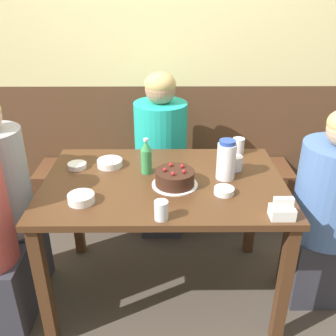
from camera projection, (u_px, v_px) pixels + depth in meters
ground_plane at (164, 288)px, 2.38m from camera, size 12.00×12.00×0.00m
back_wall at (164, 58)px, 2.77m from camera, size 4.80×0.04×2.50m
bench_seat at (164, 192)px, 3.03m from camera, size 1.98×0.38×0.45m
dining_table at (164, 196)px, 2.08m from camera, size 1.31×0.86×0.78m
birthday_cake at (175, 178)px, 1.97m from camera, size 0.24×0.24×0.10m
water_pitcher at (226, 160)px, 2.02m from camera, size 0.10×0.10×0.22m
soju_bottle at (146, 157)px, 2.08m from camera, size 0.06×0.06×0.21m
napkin_holder at (282, 210)px, 1.70m from camera, size 0.11×0.08×0.11m
bowl_soup_white at (77, 166)px, 2.17m from camera, size 0.11×0.11×0.03m
bowl_rice_small at (110, 163)px, 2.19m from camera, size 0.15×0.15×0.04m
bowl_side_dish at (81, 198)px, 1.83m from camera, size 0.13×0.13×0.04m
bowl_sauce_shallow at (224, 191)px, 1.90m from camera, size 0.10×0.10×0.03m
glass_water_tall at (238, 146)px, 2.35m from camera, size 0.07×0.07×0.10m
glass_tumbler_short at (161, 210)px, 1.68m from camera, size 0.06×0.06×0.09m
glass_shot_small at (236, 163)px, 2.13m from camera, size 0.08×0.08×0.08m
person_teal_shirt at (161, 156)px, 2.73m from camera, size 0.37×0.37×1.22m
person_grey_tee at (327, 213)px, 2.09m from camera, size 0.38×0.38×1.19m
person_dark_striped at (5, 209)px, 2.15m from camera, size 0.34×0.33×1.23m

